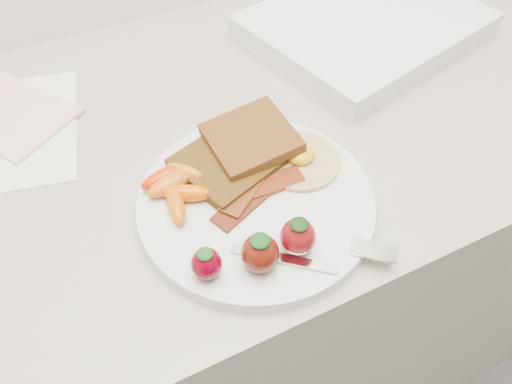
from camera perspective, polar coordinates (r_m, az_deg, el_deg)
name	(u,v)px	position (r m, az deg, el deg)	size (l,w,h in m)	color
counter	(234,288)	(1.04, -2.52, -10.92)	(2.00, 0.60, 0.90)	gray
plate	(256,203)	(0.57, 0.00, -1.23)	(0.27, 0.27, 0.02)	silver
toast_lower	(225,164)	(0.59, -3.51, 3.22)	(0.10, 0.10, 0.01)	black
toast_upper	(251,138)	(0.60, -0.60, 6.22)	(0.10, 0.10, 0.01)	#4A2210
fried_egg	(300,159)	(0.60, 5.03, 3.80)	(0.12, 0.12, 0.02)	beige
bacon_strips	(254,189)	(0.57, -0.26, 0.30)	(0.12, 0.09, 0.01)	#481404
baby_carrots	(176,186)	(0.57, -9.13, 0.71)	(0.08, 0.09, 0.02)	#C75A11
strawberries	(263,249)	(0.50, 0.77, -6.52)	(0.13, 0.05, 0.05)	#5E0010
fork	(325,255)	(0.52, 7.92, -7.11)	(0.16, 0.10, 0.00)	silver
paper_sheet	(12,130)	(0.74, -26.10, 6.37)	(0.17, 0.22, 0.00)	white
notepad	(6,113)	(0.77, -26.67, 8.04)	(0.12, 0.17, 0.01)	#EAB2C5
appliance	(365,27)	(0.85, 12.33, 17.99)	(0.34, 0.27, 0.04)	white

